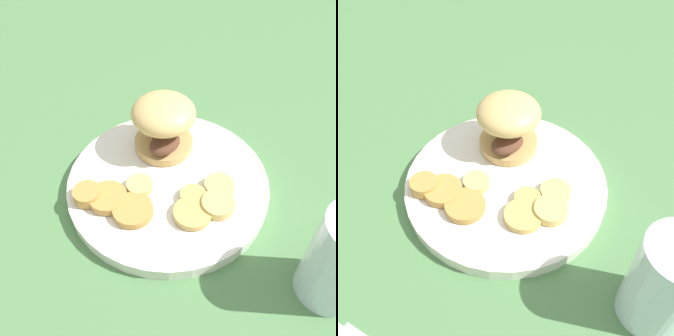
# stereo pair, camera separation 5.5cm
# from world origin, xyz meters

# --- Properties ---
(ground_plane) EXTENTS (4.00, 4.00, 0.00)m
(ground_plane) POSITION_xyz_m (0.00, 0.00, 0.00)
(ground_plane) COLOR #4C7A47
(dinner_plate) EXTENTS (0.29, 0.29, 0.02)m
(dinner_plate) POSITION_xyz_m (0.00, 0.00, 0.01)
(dinner_plate) COLOR white
(dinner_plate) RESTS_ON ground_plane
(sandwich) EXTENTS (0.09, 0.09, 0.09)m
(sandwich) POSITION_xyz_m (0.05, -0.04, 0.07)
(sandwich) COLOR tan
(sandwich) RESTS_ON dinner_plate
(potato_round_0) EXTENTS (0.05, 0.05, 0.01)m
(potato_round_0) POSITION_xyz_m (0.03, 0.08, 0.03)
(potato_round_0) COLOR #BC8942
(potato_round_0) RESTS_ON dinner_plate
(potato_round_1) EXTENTS (0.05, 0.05, 0.01)m
(potato_round_1) POSITION_xyz_m (-0.01, 0.07, 0.03)
(potato_round_1) COLOR #BC8942
(potato_round_1) RESTS_ON dinner_plate
(potato_round_2) EXTENTS (0.05, 0.05, 0.01)m
(potato_round_2) POSITION_xyz_m (-0.08, -0.01, 0.03)
(potato_round_2) COLOR #DBB766
(potato_round_2) RESTS_ON dinner_plate
(potato_round_3) EXTENTS (0.04, 0.04, 0.01)m
(potato_round_3) POSITION_xyz_m (0.02, 0.04, 0.03)
(potato_round_3) COLOR #DBB766
(potato_round_3) RESTS_ON dinner_plate
(potato_round_4) EXTENTS (0.04, 0.04, 0.01)m
(potato_round_4) POSITION_xyz_m (-0.05, -0.00, 0.03)
(potato_round_4) COLOR tan
(potato_round_4) RESTS_ON dinner_plate
(potato_round_5) EXTENTS (0.04, 0.04, 0.01)m
(potato_round_5) POSITION_xyz_m (-0.06, -0.04, 0.03)
(potato_round_5) COLOR #DBB766
(potato_round_5) RESTS_ON dinner_plate
(potato_round_6) EXTENTS (0.05, 0.05, 0.01)m
(potato_round_6) POSITION_xyz_m (-0.07, 0.02, 0.03)
(potato_round_6) COLOR tan
(potato_round_6) RESTS_ON dinner_plate
(potato_round_7) EXTENTS (0.04, 0.04, 0.02)m
(potato_round_7) POSITION_xyz_m (0.06, 0.10, 0.03)
(potato_round_7) COLOR #BC8942
(potato_round_7) RESTS_ON dinner_plate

